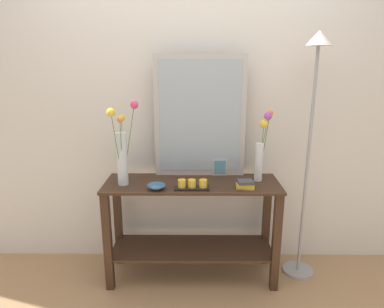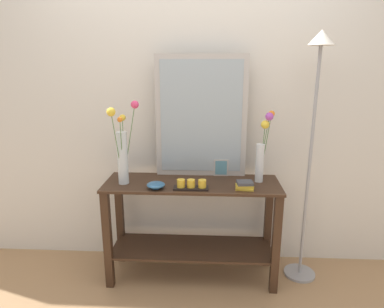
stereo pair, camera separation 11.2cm
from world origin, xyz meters
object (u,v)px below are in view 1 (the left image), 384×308
object	(u,v)px
decorative_bowl	(157,185)
book_stack	(245,184)
floor_lamp	(312,119)
picture_frame_small	(220,167)
console_table	(192,219)
mirror_leaning	(200,117)
tall_vase_left	(122,150)
candle_tray	(192,185)
vase_right	(261,148)

from	to	relation	value
decorative_bowl	book_stack	xyz separation A→B (m)	(0.62, 0.02, 0.00)
floor_lamp	picture_frame_small	bearing A→B (deg)	169.30
console_table	book_stack	distance (m)	0.51
mirror_leaning	tall_vase_left	world-z (taller)	mirror_leaning
decorative_bowl	book_stack	size ratio (longest dim) A/B	0.99
picture_frame_small	console_table	bearing A→B (deg)	-142.43
console_table	book_stack	bearing A→B (deg)	-17.76
candle_tray	mirror_leaning	bearing A→B (deg)	79.91
candle_tray	picture_frame_small	bearing A→B (deg)	54.29
book_stack	console_table	bearing A→B (deg)	162.24
tall_vase_left	candle_tray	distance (m)	0.55
candle_tray	decorative_bowl	world-z (taller)	candle_tray
decorative_bowl	floor_lamp	xyz separation A→B (m)	(1.10, 0.18, 0.44)
candle_tray	book_stack	size ratio (longest dim) A/B	1.89
console_table	candle_tray	distance (m)	0.35
decorative_bowl	console_table	bearing A→B (deg)	29.19
vase_right	floor_lamp	xyz separation A→B (m)	(0.34, -0.02, 0.22)
mirror_leaning	floor_lamp	world-z (taller)	floor_lamp
decorative_bowl	book_stack	distance (m)	0.62
decorative_bowl	floor_lamp	world-z (taller)	floor_lamp
vase_right	candle_tray	distance (m)	0.59
vase_right	picture_frame_small	size ratio (longest dim) A/B	3.89
tall_vase_left	vase_right	size ratio (longest dim) A/B	1.15
mirror_leaning	floor_lamp	bearing A→B (deg)	-9.53
candle_tray	picture_frame_small	xyz separation A→B (m)	(0.21, 0.30, 0.04)
vase_right	floor_lamp	world-z (taller)	floor_lamp
console_table	mirror_leaning	bearing A→B (deg)	71.88
book_stack	tall_vase_left	bearing A→B (deg)	175.14
mirror_leaning	book_stack	bearing A→B (deg)	-43.62
book_stack	picture_frame_small	bearing A→B (deg)	118.62
floor_lamp	tall_vase_left	bearing A→B (deg)	-176.07
candle_tray	decorative_bowl	distance (m)	0.25
tall_vase_left	decorative_bowl	world-z (taller)	tall_vase_left
tall_vase_left	mirror_leaning	bearing A→B (deg)	22.24
console_table	vase_right	size ratio (longest dim) A/B	2.48
book_stack	floor_lamp	size ratio (longest dim) A/B	0.07
vase_right	candle_tray	size ratio (longest dim) A/B	2.13
vase_right	book_stack	world-z (taller)	vase_right
tall_vase_left	console_table	bearing A→B (deg)	5.31
mirror_leaning	book_stack	xyz separation A→B (m)	(0.31, -0.30, -0.43)
picture_frame_small	book_stack	xyz separation A→B (m)	(0.16, -0.29, -0.04)
mirror_leaning	tall_vase_left	size ratio (longest dim) A/B	1.53
vase_right	book_stack	xyz separation A→B (m)	(-0.14, -0.18, -0.22)
picture_frame_small	mirror_leaning	bearing A→B (deg)	175.27
console_table	candle_tray	xyz separation A→B (m)	(0.00, -0.13, 0.32)
candle_tray	picture_frame_small	distance (m)	0.37
candle_tray	book_stack	world-z (taller)	candle_tray
mirror_leaning	floor_lamp	xyz separation A→B (m)	(0.79, -0.13, 0.01)
console_table	book_stack	world-z (taller)	book_stack
mirror_leaning	picture_frame_small	xyz separation A→B (m)	(0.16, -0.01, -0.39)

